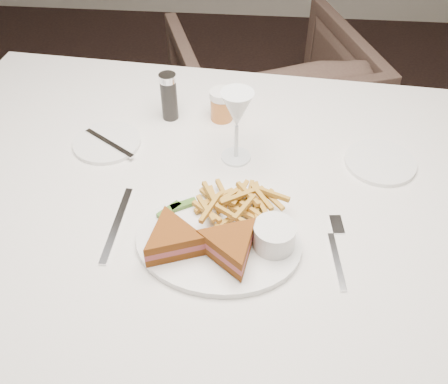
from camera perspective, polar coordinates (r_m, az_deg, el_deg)
ground at (r=1.73m, az=-10.07°, el=-17.07°), size 5.00×5.00×0.00m
table at (r=1.36m, az=0.19°, el=-11.53°), size 1.57×1.11×0.75m
chair_far at (r=2.07m, az=4.96°, el=10.30°), size 0.86×0.84×0.70m
table_setting at (r=1.01m, az=0.03°, el=-0.42°), size 0.80×0.63×0.18m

